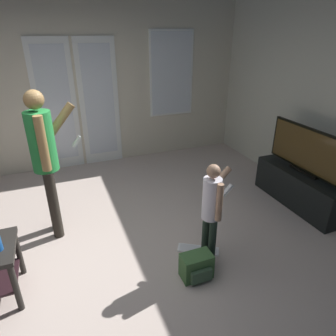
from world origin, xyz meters
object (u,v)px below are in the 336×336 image
person_child (212,207)px  loose_keyboard (198,249)px  tv_stand (301,188)px  backpack (197,267)px  flat_screen_tv (308,151)px  person_adult (45,154)px

person_child → loose_keyboard: size_ratio=2.45×
tv_stand → loose_keyboard: bearing=-168.1°
tv_stand → backpack: (-1.88, -0.69, -0.11)m
backpack → loose_keyboard: (0.19, 0.33, -0.11)m
tv_stand → flat_screen_tv: 0.53m
tv_stand → person_adult: size_ratio=0.80×
flat_screen_tv → person_adult: 3.11m
flat_screen_tv → loose_keyboard: flat_screen_tv is taller
person_adult → backpack: bearing=-46.3°
person_child → flat_screen_tv: bearing=17.9°
flat_screen_tv → loose_keyboard: bearing=-167.9°
person_child → loose_keyboard: 0.66m
backpack → tv_stand: bearing=20.1°
person_child → loose_keyboard: bearing=97.9°
tv_stand → backpack: tv_stand is taller
flat_screen_tv → backpack: 2.10m
backpack → loose_keyboard: size_ratio=0.66×
person_child → backpack: size_ratio=3.68×
loose_keyboard → backpack: bearing=-119.5°
person_adult → person_child: person_adult is taller
person_child → loose_keyboard: person_child is taller
person_adult → flat_screen_tv: bearing=-10.1°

